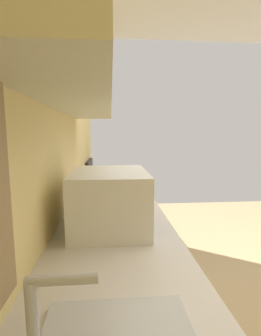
{
  "coord_description": "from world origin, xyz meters",
  "views": [
    {
      "loc": [
        -1.68,
        1.25,
        1.41
      ],
      "look_at": [
        -0.07,
        1.12,
        1.19
      ],
      "focal_mm": 25.84,
      "sensor_mm": 36.0,
      "label": 1
    }
  ],
  "objects_px": {
    "oven_range": "(112,206)",
    "kettle": "(118,188)",
    "microwave": "(110,199)",
    "bowl": "(117,182)"
  },
  "relations": [
    {
      "from": "oven_range",
      "to": "kettle",
      "type": "relative_size",
      "value": 6.26
    },
    {
      "from": "microwave",
      "to": "bowl",
      "type": "bearing_deg",
      "value": -3.39
    },
    {
      "from": "oven_range",
      "to": "bowl",
      "type": "bearing_deg",
      "value": -175.55
    },
    {
      "from": "oven_range",
      "to": "microwave",
      "type": "distance_m",
      "value": 1.91
    },
    {
      "from": "oven_range",
      "to": "kettle",
      "type": "distance_m",
      "value": 1.23
    },
    {
      "from": "bowl",
      "to": "kettle",
      "type": "relative_size",
      "value": 0.98
    },
    {
      "from": "kettle",
      "to": "microwave",
      "type": "bearing_deg",
      "value": 174.8
    },
    {
      "from": "bowl",
      "to": "kettle",
      "type": "bearing_deg",
      "value": 180.0
    },
    {
      "from": "bowl",
      "to": "kettle",
      "type": "height_order",
      "value": "kettle"
    },
    {
      "from": "microwave",
      "to": "oven_range",
      "type": "bearing_deg",
      "value": -0.19
    }
  ]
}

